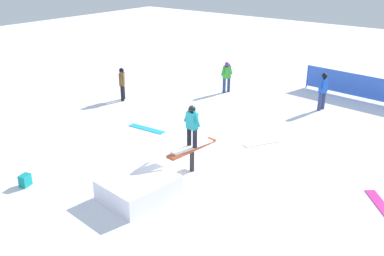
% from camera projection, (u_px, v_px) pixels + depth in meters
% --- Properties ---
extents(ground_plane, '(60.00, 60.00, 0.00)m').
position_uv_depth(ground_plane, '(192.00, 171.00, 12.70)').
color(ground_plane, white).
extents(rail_feature, '(1.83, 0.45, 0.77)m').
position_uv_depth(rail_feature, '(192.00, 151.00, 12.46)').
color(rail_feature, black).
rests_on(rail_feature, ground).
extents(snow_kicker_ramp, '(1.94, 1.67, 0.57)m').
position_uv_depth(snow_kicker_ramp, '(139.00, 188.00, 11.22)').
color(snow_kicker_ramp, white).
rests_on(snow_kicker_ramp, ground).
extents(main_rider_on_rail, '(1.48, 0.68, 1.28)m').
position_uv_depth(main_rider_on_rail, '(192.00, 127.00, 12.17)').
color(main_rider_on_rail, white).
rests_on(main_rider_on_rail, rail_feature).
extents(bystander_brown, '(0.57, 0.45, 1.44)m').
position_uv_depth(bystander_brown, '(122.00, 82.00, 18.52)').
color(bystander_brown, black).
rests_on(bystander_brown, ground).
extents(bystander_blue, '(0.66, 0.27, 1.55)m').
position_uv_depth(bystander_blue, '(323.00, 89.00, 17.34)').
color(bystander_blue, navy).
rests_on(bystander_blue, ground).
extents(bystander_green, '(0.64, 0.31, 1.42)m').
position_uv_depth(bystander_green, '(227.00, 75.00, 19.57)').
color(bystander_green, navy).
rests_on(bystander_green, ground).
extents(loose_snowboard_magenta, '(1.35, 1.18, 0.02)m').
position_uv_depth(loose_snowboard_magenta, '(381.00, 206.00, 10.93)').
color(loose_snowboard_magenta, '#D4258C').
rests_on(loose_snowboard_magenta, ground).
extents(loose_snowboard_cyan, '(0.41, 1.53, 0.02)m').
position_uv_depth(loose_snowboard_cyan, '(147.00, 129.00, 15.70)').
color(loose_snowboard_cyan, '#20B2CD').
rests_on(loose_snowboard_cyan, ground).
extents(loose_snowboard_white, '(1.23, 0.89, 0.02)m').
position_uv_depth(loose_snowboard_white, '(261.00, 143.00, 14.52)').
color(loose_snowboard_white, white).
rests_on(loose_snowboard_white, ground).
extents(backpack_on_snow, '(0.35, 0.30, 0.34)m').
position_uv_depth(backpack_on_snow, '(25.00, 180.00, 11.82)').
color(backpack_on_snow, teal).
rests_on(backpack_on_snow, ground).
extents(safety_fence, '(0.53, 4.95, 1.10)m').
position_uv_depth(safety_fence, '(358.00, 86.00, 18.76)').
color(safety_fence, blue).
rests_on(safety_fence, ground).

